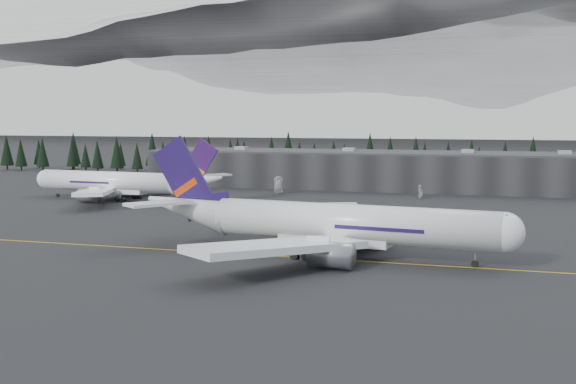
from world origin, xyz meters
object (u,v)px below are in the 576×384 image
(terminal, at_px, (378,170))
(jet_parked, at_px, (125,182))
(gse_vehicle_b, at_px, (421,196))
(jet_main, at_px, (319,222))
(gse_vehicle_a, at_px, (278,191))

(terminal, distance_m, jet_parked, 86.89)
(jet_parked, xyz_separation_m, gse_vehicle_b, (82.61, 29.56, -4.51))
(jet_parked, height_order, gse_vehicle_b, jet_parked)
(jet_parked, distance_m, gse_vehicle_b, 87.85)
(jet_parked, bearing_deg, jet_main, 142.96)
(gse_vehicle_b, bearing_deg, gse_vehicle_a, -92.30)
(jet_main, relative_size, gse_vehicle_b, 16.91)
(jet_main, xyz_separation_m, gse_vehicle_a, (-38.17, 95.35, -5.08))
(gse_vehicle_a, bearing_deg, gse_vehicle_b, -15.60)
(terminal, distance_m, gse_vehicle_b, 34.46)
(terminal, xyz_separation_m, jet_main, (11.47, -123.67, -0.44))
(terminal, xyz_separation_m, gse_vehicle_b, (18.18, -28.73, -5.59))
(jet_main, height_order, gse_vehicle_b, jet_main)
(terminal, relative_size, gse_vehicle_b, 38.33)
(terminal, xyz_separation_m, jet_parked, (-64.43, -58.29, -1.08))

